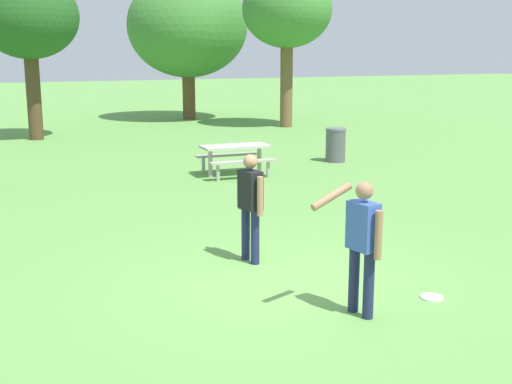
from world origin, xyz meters
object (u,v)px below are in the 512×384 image
Objects in this scene: frisbee at (432,297)px; tree_tall_left at (28,18)px; tree_broad_center at (187,26)px; person_catcher at (362,238)px; person_thrower at (250,201)px; tree_far_right at (287,11)px; trash_can_beside_table at (336,145)px; picnic_table_near at (235,153)px.

frisbee is 18.80m from tree_tall_left.
tree_tall_left is 8.38m from tree_broad_center.
frisbee is at bearing 4.80° from person_catcher.
tree_far_right is at bearing 62.60° from person_thrower.
person_thrower is 1.00× the size of person_catcher.
frisbee is 0.05× the size of tree_far_right.
person_catcher reaches higher than trash_can_beside_table.
picnic_table_near is 3.48m from trash_can_beside_table.
person_thrower is 16.15m from tree_tall_left.
tree_broad_center is at bearing 121.90° from tree_far_right.
trash_can_beside_table is 0.15× the size of tree_broad_center.
person_thrower is 21.17m from tree_broad_center.
tree_broad_center is at bearing 80.34° from frisbee.
tree_broad_center is (3.84, 22.53, 4.12)m from frisbee.
tree_tall_left is at bearing -179.75° from tree_far_right.
person_catcher is (0.42, -2.41, 0.02)m from person_thrower.
tree_far_right is at bearing -58.10° from tree_broad_center.
person_catcher is 5.56× the size of frisbee.
person_thrower is 9.40m from trash_can_beside_table.
tree_far_right reaches higher than tree_tall_left.
tree_far_right is (5.83, 9.16, 4.07)m from picnic_table_near.
tree_tall_left is 9.85m from tree_far_right.
tree_far_right is (8.18, 15.77, 3.69)m from person_thrower.
picnic_table_near is at bearing -102.72° from tree_broad_center.
person_catcher is 0.95× the size of picnic_table_near.
person_thrower is at bearing -83.95° from tree_tall_left.
tree_tall_left is at bearing 96.57° from person_catcher.
tree_broad_center is (4.99, 22.63, 3.17)m from person_catcher.
tree_broad_center reaches higher than tree_tall_left.
frisbee is at bearing -110.05° from tree_far_right.
picnic_table_near is 0.28× the size of tree_far_right.
frisbee is 23.22m from tree_broad_center.
tree_far_right is (9.84, 0.04, 0.45)m from tree_tall_left.
person_catcher is at bearing -118.31° from trash_can_beside_table.
person_catcher is 18.55m from tree_tall_left.
picnic_table_near is (0.77, 8.93, 0.55)m from frisbee.
person_thrower is 2.45m from person_catcher.
frisbee is at bearing -113.06° from trash_can_beside_table.
person_catcher is 23.39m from tree_broad_center.
tree_tall_left reaches higher than person_thrower.
person_thrower reaches higher than picnic_table_near.
tree_tall_left is (-2.09, 18.14, 3.22)m from person_catcher.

